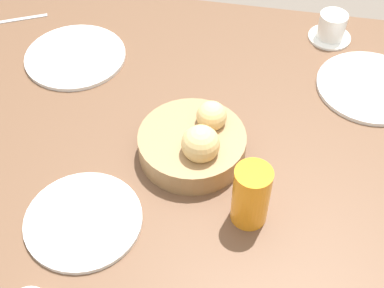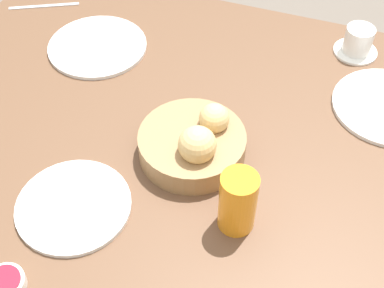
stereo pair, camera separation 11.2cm
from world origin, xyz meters
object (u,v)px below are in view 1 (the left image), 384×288
plate_near_right (75,56)px  knife_silver (11,21)px  coffee_cup (332,28)px  bread_basket (195,142)px  juice_glass (251,195)px  plate_far_center (83,220)px  plate_near_left (370,87)px

plate_near_right → knife_silver: (0.23, -0.12, -0.00)m
coffee_cup → knife_silver: size_ratio=0.62×
bread_basket → juice_glass: 0.19m
juice_glass → coffee_cup: 0.62m
plate_near_right → juice_glass: size_ratio=1.87×
knife_silver → coffee_cup: bearing=-174.3°
plate_far_center → knife_silver: bearing=-55.5°
knife_silver → plate_near_left: bearing=174.3°
bread_basket → knife_silver: bread_basket is taller
plate_far_center → juice_glass: juice_glass is taller
plate_near_left → plate_near_right: same height
coffee_cup → plate_near_left: bearing=119.0°
plate_near_left → coffee_cup: bearing=-61.0°
plate_near_right → plate_near_left: bearing=-178.2°
bread_basket → plate_near_right: size_ratio=0.89×
plate_near_right → bread_basket: bearing=143.9°
plate_near_right → knife_silver: size_ratio=1.41×
plate_near_left → juice_glass: 0.49m
plate_near_right → juice_glass: (-0.49, 0.40, 0.06)m
coffee_cup → bread_basket: bearing=59.2°
bread_basket → plate_far_center: size_ratio=1.00×
bread_basket → plate_far_center: bearing=49.4°
juice_glass → coffee_cup: size_ratio=1.22×
bread_basket → coffee_cup: bread_basket is taller
plate_far_center → knife_silver: (0.40, -0.59, -0.00)m
plate_far_center → knife_silver: size_ratio=1.27×
bread_basket → knife_silver: size_ratio=1.26×
plate_near_right → plate_far_center: (-0.18, 0.47, 0.00)m
bread_basket → coffee_cup: size_ratio=2.05×
coffee_cup → plate_far_center: bearing=55.9°
plate_far_center → juice_glass: (-0.31, -0.07, 0.06)m
coffee_cup → juice_glass: bearing=76.5°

